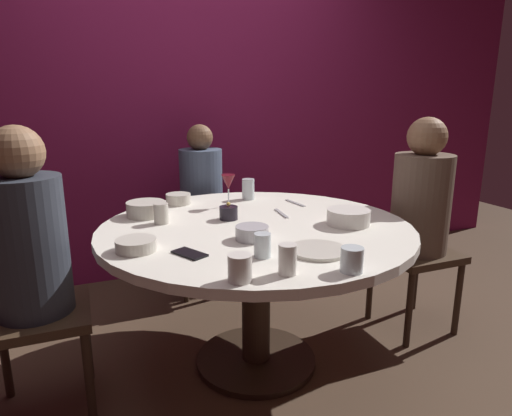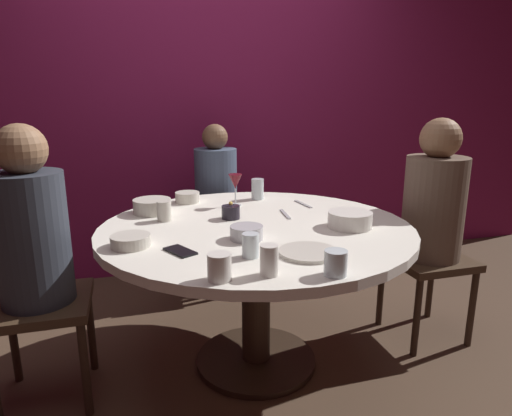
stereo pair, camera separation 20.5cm
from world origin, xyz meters
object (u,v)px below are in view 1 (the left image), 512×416
(cell_phone, at_px, (190,254))
(dining_table, at_px, (256,251))
(seated_diner_left, at_px, (29,246))
(bowl_rice_portion, at_px, (146,209))
(bowl_salad_center, at_px, (136,245))
(wine_glass, at_px, (228,183))
(bowl_serving_large, at_px, (252,233))
(cup_by_right_diner, at_px, (262,245))
(bowl_sauce_side, at_px, (178,199))
(cup_far_edge, at_px, (240,268))
(cup_beside_wine, at_px, (288,259))
(dinner_plate, at_px, (318,250))
(cup_near_candle, at_px, (248,189))
(seated_diner_right, at_px, (421,203))
(cup_center_front, at_px, (352,260))
(seated_diner_back, at_px, (201,191))
(cup_by_left_diner, at_px, (161,213))
(bowl_small_white, at_px, (348,217))
(candle_holder, at_px, (229,213))

(cell_phone, bearing_deg, dining_table, -170.98)
(seated_diner_left, relative_size, bowl_rice_portion, 6.31)
(bowl_salad_center, height_order, bowl_rice_portion, bowl_rice_portion)
(seated_diner_left, height_order, bowl_salad_center, seated_diner_left)
(wine_glass, distance_m, bowl_serving_large, 0.60)
(cell_phone, bearing_deg, cup_by_right_diner, 125.63)
(wine_glass, xyz_separation_m, bowl_sauce_side, (-0.24, 0.16, -0.10))
(cup_far_edge, bearing_deg, cup_beside_wine, -1.54)
(bowl_salad_center, bearing_deg, dinner_plate, -23.18)
(seated_diner_left, relative_size, bowl_sauce_side, 8.85)
(bowl_serving_large, height_order, cup_far_edge, cup_far_edge)
(dining_table, relative_size, bowl_salad_center, 9.23)
(cup_near_candle, bearing_deg, bowl_serving_large, -109.83)
(dining_table, bearing_deg, seated_diner_right, 0.00)
(cup_far_edge, relative_size, cup_beside_wine, 0.86)
(seated_diner_right, distance_m, wine_glass, 1.06)
(dinner_plate, xyz_separation_m, bowl_salad_center, (-0.65, 0.28, 0.02))
(wine_glass, distance_m, bowl_salad_center, 0.79)
(dinner_plate, distance_m, cup_beside_wine, 0.26)
(seated_diner_right, relative_size, dinner_plate, 5.25)
(cup_far_edge, bearing_deg, cup_center_front, -10.12)
(seated_diner_back, relative_size, bowl_rice_portion, 5.93)
(bowl_serving_large, xyz_separation_m, cup_far_edge, (-0.19, -0.39, 0.02))
(seated_diner_right, bearing_deg, cup_beside_wine, 28.23)
(seated_diner_left, height_order, dinner_plate, seated_diner_left)
(dinner_plate, xyz_separation_m, bowl_serving_large, (-0.18, 0.24, 0.02))
(wine_glass, bearing_deg, cell_phone, -119.77)
(seated_diner_right, bearing_deg, cup_by_left_diner, -7.65)
(seated_diner_left, relative_size, bowl_serving_large, 8.70)
(dinner_plate, distance_m, cup_by_left_diner, 0.80)
(cell_phone, distance_m, cup_by_right_diner, 0.28)
(seated_diner_back, distance_m, seated_diner_right, 1.38)
(seated_diner_left, relative_size, cup_beside_wine, 11.53)
(cup_near_candle, distance_m, cup_center_front, 1.16)
(dining_table, xyz_separation_m, wine_glass, (-0.01, 0.38, 0.26))
(cup_near_candle, bearing_deg, cup_by_left_diner, -150.29)
(cell_phone, height_order, cup_by_left_diner, cup_by_left_diner)
(bowl_serving_large, distance_m, cup_by_right_diner, 0.21)
(cup_far_edge, bearing_deg, bowl_sauce_side, 87.73)
(seated_diner_back, distance_m, wine_glass, 0.61)
(bowl_sauce_side, bearing_deg, cup_by_left_diner, -114.09)
(dining_table, height_order, cup_by_right_diner, cup_by_right_diner)
(cup_by_right_diner, xyz_separation_m, cup_far_edge, (-0.15, -0.18, -0.00))
(seated_diner_back, bearing_deg, cup_beside_wine, -4.55)
(seated_diner_left, distance_m, bowl_rice_portion, 0.61)
(bowl_small_white, bearing_deg, bowl_sauce_side, 132.82)
(candle_holder, height_order, bowl_small_white, candle_holder)
(seated_diner_left, relative_size, cup_by_left_diner, 12.52)
(seated_diner_right, bearing_deg, cup_center_front, 36.39)
(cell_phone, bearing_deg, dinner_plate, 134.31)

